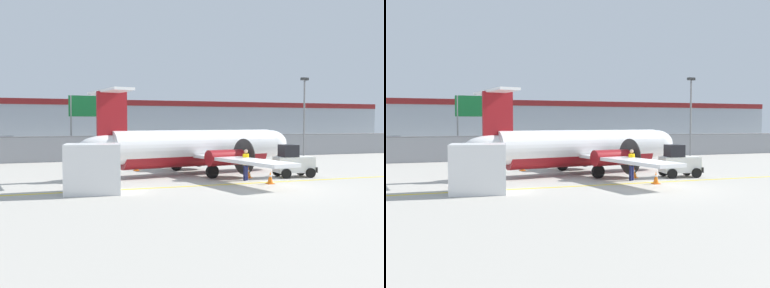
# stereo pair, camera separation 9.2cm
# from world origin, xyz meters

# --- Properties ---
(ground_plane) EXTENTS (140.00, 140.00, 0.01)m
(ground_plane) POSITION_xyz_m (0.00, 2.00, 0.00)
(ground_plane) COLOR #ADA89E
(perimeter_fence) EXTENTS (98.00, 0.10, 2.10)m
(perimeter_fence) POSITION_xyz_m (0.00, 18.00, 1.12)
(perimeter_fence) COLOR gray
(perimeter_fence) RESTS_ON ground
(parking_lot_strip) EXTENTS (98.00, 17.00, 0.12)m
(parking_lot_strip) POSITION_xyz_m (0.00, 29.50, 0.06)
(parking_lot_strip) COLOR #38383A
(parking_lot_strip) RESTS_ON ground
(background_building) EXTENTS (91.00, 8.10, 6.50)m
(background_building) POSITION_xyz_m (0.00, 47.99, 3.26)
(background_building) COLOR #A8B2BC
(background_building) RESTS_ON ground
(commuter_airplane) EXTENTS (14.19, 16.02, 4.92)m
(commuter_airplane) POSITION_xyz_m (-1.23, 6.78, 1.60)
(commuter_airplane) COLOR white
(commuter_airplane) RESTS_ON ground
(baggage_tug) EXTENTS (2.43, 1.59, 1.88)m
(baggage_tug) POSITION_xyz_m (3.29, 3.55, 0.86)
(baggage_tug) COLOR silver
(baggage_tug) RESTS_ON ground
(ground_crew_worker) EXTENTS (0.50, 0.47, 1.70)m
(ground_crew_worker) POSITION_xyz_m (0.02, 3.07, 0.95)
(ground_crew_worker) COLOR #191E4C
(ground_crew_worker) RESTS_ON ground
(cargo_container) EXTENTS (2.64, 2.29, 2.20)m
(cargo_container) POSITION_xyz_m (-8.30, 1.52, 1.10)
(cargo_container) COLOR silver
(cargo_container) RESTS_ON ground
(traffic_cone_near_left) EXTENTS (0.36, 0.36, 0.64)m
(traffic_cone_near_left) POSITION_xyz_m (5.34, 6.90, 0.31)
(traffic_cone_near_left) COLOR orange
(traffic_cone_near_left) RESTS_ON ground
(traffic_cone_near_right) EXTENTS (0.36, 0.36, 0.64)m
(traffic_cone_near_right) POSITION_xyz_m (0.64, 3.98, 0.31)
(traffic_cone_near_right) COLOR orange
(traffic_cone_near_right) RESTS_ON ground
(traffic_cone_far_left) EXTENTS (0.36, 0.36, 0.64)m
(traffic_cone_far_left) POSITION_xyz_m (0.63, 1.46, 0.31)
(traffic_cone_far_left) COLOR orange
(traffic_cone_far_left) RESTS_ON ground
(traffic_cone_far_right) EXTENTS (0.36, 0.36, 0.64)m
(traffic_cone_far_right) POSITION_xyz_m (-4.68, 9.64, 0.31)
(traffic_cone_far_right) COLOR orange
(traffic_cone_far_right) RESTS_ON ground
(parked_car_0) EXTENTS (4.20, 2.00, 1.58)m
(parked_car_0) POSITION_xyz_m (-14.95, 34.09, 0.89)
(parked_car_0) COLOR slate
(parked_car_0) RESTS_ON parking_lot_strip
(parked_car_1) EXTENTS (4.25, 2.09, 1.58)m
(parked_car_1) POSITION_xyz_m (-8.26, 30.76, 0.89)
(parked_car_1) COLOR #B28C19
(parked_car_1) RESTS_ON parking_lot_strip
(parked_car_2) EXTENTS (4.28, 2.16, 1.58)m
(parked_car_2) POSITION_xyz_m (-3.77, 24.80, 0.89)
(parked_car_2) COLOR #19662D
(parked_car_2) RESTS_ON parking_lot_strip
(parked_car_3) EXTENTS (4.24, 2.09, 1.58)m
(parked_car_3) POSITION_xyz_m (1.82, 29.73, 0.89)
(parked_car_3) COLOR navy
(parked_car_3) RESTS_ON parking_lot_strip
(parked_car_4) EXTENTS (4.25, 2.10, 1.58)m
(parked_car_4) POSITION_xyz_m (8.87, 27.40, 0.89)
(parked_car_4) COLOR #19662D
(parked_car_4) RESTS_ON parking_lot_strip
(parked_car_5) EXTENTS (4.23, 2.06, 1.58)m
(parked_car_5) POSITION_xyz_m (14.62, 34.33, 0.89)
(parked_car_5) COLOR navy
(parked_car_5) RESTS_ON parking_lot_strip
(apron_light_pole) EXTENTS (0.70, 0.30, 7.27)m
(apron_light_pole) POSITION_xyz_m (12.12, 15.79, 4.30)
(apron_light_pole) COLOR slate
(apron_light_pole) RESTS_ON ground
(highway_sign) EXTENTS (3.60, 0.14, 5.50)m
(highway_sign) POSITION_xyz_m (-6.61, 20.11, 4.14)
(highway_sign) COLOR slate
(highway_sign) RESTS_ON ground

